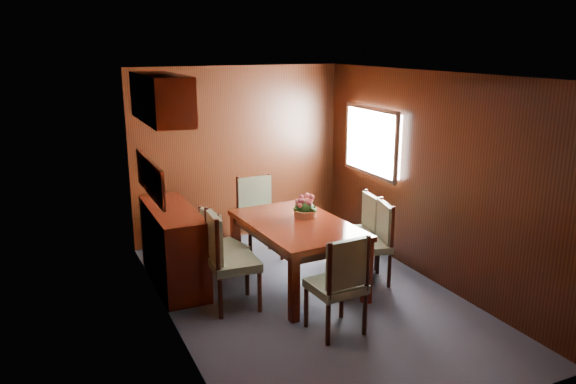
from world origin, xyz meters
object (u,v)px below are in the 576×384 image
dining_table (297,231)px  chair_right_near (375,238)px  flower_centerpiece (305,206)px  sideboard (174,246)px  chair_left_near (226,255)px  chair_head (340,280)px

dining_table → chair_right_near: chair_right_near is taller
chair_right_near → flower_centerpiece: size_ratio=3.46×
sideboard → chair_right_near: bearing=-23.1°
chair_left_near → flower_centerpiece: chair_left_near is taller
chair_head → flower_centerpiece: bearing=73.8°
chair_left_near → flower_centerpiece: size_ratio=3.81×
flower_centerpiece → dining_table: bearing=-140.2°
dining_table → flower_centerpiece: bearing=36.5°
dining_table → chair_left_near: size_ratio=1.59×
chair_left_near → chair_right_near: (1.77, -0.06, -0.05)m
dining_table → chair_right_near: (0.87, -0.27, -0.12)m
chair_right_near → chair_head: bearing=147.8°
sideboard → flower_centerpiece: size_ratio=5.05×
chair_left_near → chair_right_near: 1.77m
dining_table → chair_head: 1.19m
sideboard → chair_left_near: chair_left_near is taller
chair_left_near → flower_centerpiece: bearing=111.3°
chair_left_near → chair_head: size_ratio=1.05×
chair_left_near → sideboard: bearing=-154.3°
sideboard → dining_table: size_ratio=0.84×
sideboard → chair_left_near: (0.35, -0.84, 0.14)m
chair_left_near → chair_head: bearing=42.5°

